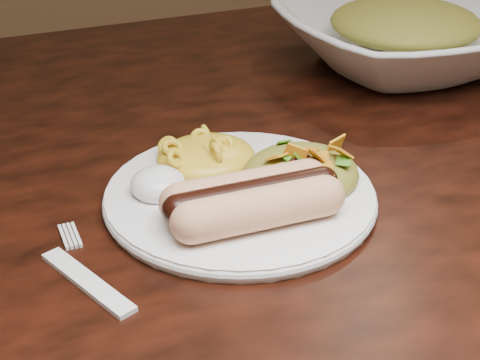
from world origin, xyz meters
name	(u,v)px	position (x,y,z in m)	size (l,w,h in m)	color
table	(226,239)	(0.00, 0.00, 0.66)	(1.60, 0.90, 0.75)	black
plate	(240,196)	(-0.02, -0.08, 0.76)	(0.23, 0.23, 0.01)	white
hotdog	(253,198)	(-0.03, -0.12, 0.78)	(0.12, 0.07, 0.03)	tan
mac_and_cheese	(206,143)	(-0.03, -0.02, 0.78)	(0.09, 0.08, 0.03)	yellow
sour_cream	(157,178)	(-0.08, -0.06, 0.78)	(0.05, 0.05, 0.03)	white
taco_salad	(301,163)	(0.04, -0.09, 0.78)	(0.10, 0.10, 0.04)	#B47229
fork	(87,282)	(-0.16, -0.14, 0.75)	(0.02, 0.15, 0.00)	silver
serving_bowl	(404,37)	(0.29, 0.15, 0.79)	(0.30, 0.30, 0.07)	white
bowl_filling	(405,27)	(0.29, 0.15, 0.80)	(0.18, 0.18, 0.05)	#B47229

